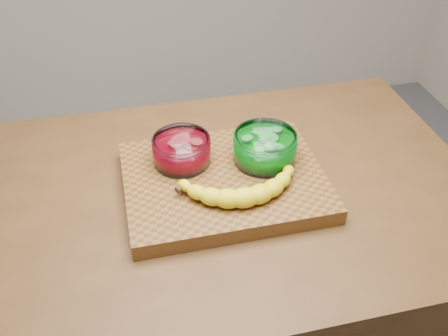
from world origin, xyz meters
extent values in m
cube|color=#4D3017|center=(0.00, 0.00, 0.45)|extent=(1.20, 0.80, 0.90)
cube|color=brown|center=(0.00, 0.00, 0.92)|extent=(0.45, 0.35, 0.04)
cylinder|color=white|center=(-0.08, 0.07, 0.97)|extent=(0.13, 0.13, 0.06)
cylinder|color=#AB0418|center=(-0.08, 0.07, 0.96)|extent=(0.11, 0.11, 0.04)
cylinder|color=#D94454|center=(-0.08, 0.07, 0.99)|extent=(0.11, 0.11, 0.02)
cylinder|color=white|center=(0.11, 0.03, 0.97)|extent=(0.15, 0.15, 0.07)
cylinder|color=#069214|center=(0.11, 0.03, 0.96)|extent=(0.12, 0.12, 0.04)
cylinder|color=#6AE16A|center=(0.11, 0.03, 0.99)|extent=(0.12, 0.12, 0.02)
camera|label=1|loc=(-0.20, -0.85, 1.66)|focal=40.00mm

